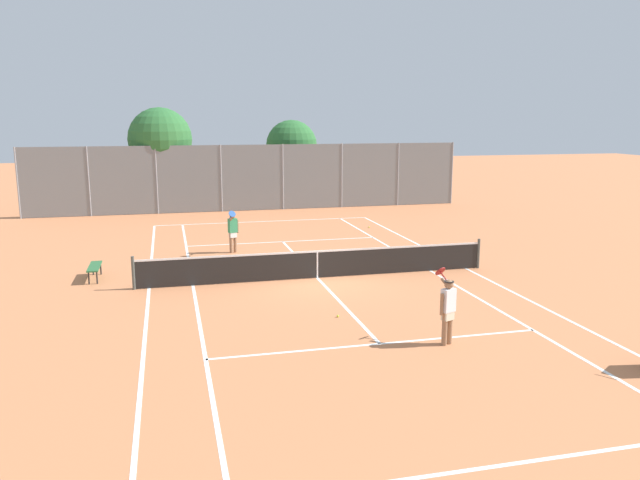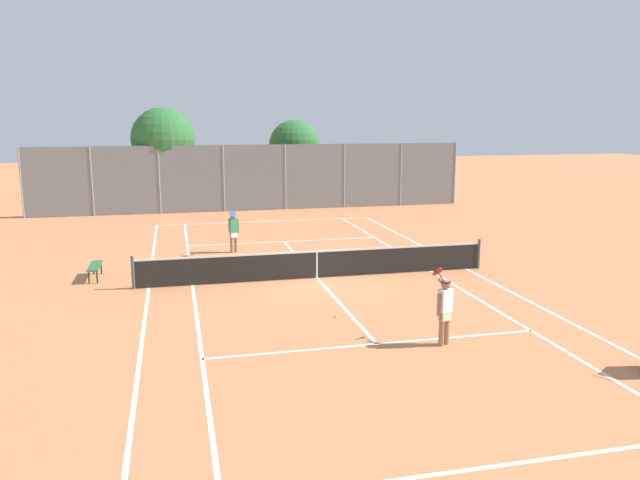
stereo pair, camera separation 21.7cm
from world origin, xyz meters
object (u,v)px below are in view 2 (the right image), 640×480
Objects in this scene: tennis_net at (317,263)px; tree_behind_right at (293,148)px; loose_tennis_ball_0 at (336,316)px; tree_behind_left at (162,141)px; player_near_side at (445,307)px; loose_tennis_ball_1 at (371,227)px; courtside_bench at (95,267)px; player_far_left at (234,230)px.

tree_behind_right is at bearing 81.47° from tennis_net.
loose_tennis_ball_0 is 22.68m from tree_behind_left.
player_near_side reaches higher than tennis_net.
tree_behind_right is (-1.91, 10.09, 3.41)m from loose_tennis_ball_1.
player_near_side reaches higher than courtside_bench.
tree_behind_left is at bearing 105.24° from player_near_side.
loose_tennis_ball_0 is 0.04× the size of courtside_bench.
loose_tennis_ball_1 is (3.20, 15.59, -0.89)m from player_near_side.
tennis_net is 6.76× the size of player_far_left.
player_far_left is at bearing 101.95° from loose_tennis_ball_0.
player_near_side is (1.54, -6.80, 0.42)m from tennis_net.
tree_behind_left reaches higher than tree_behind_right.
player_near_side reaches higher than loose_tennis_ball_1.
loose_tennis_ball_0 is at bearing -40.49° from courtside_bench.
loose_tennis_ball_0 is at bearing -98.08° from tree_behind_right.
player_near_side is 0.34× the size of tree_behind_right.
courtside_bench is at bearing -149.18° from loose_tennis_ball_1.
tree_behind_right is at bearing 81.92° from loose_tennis_ball_0.
loose_tennis_ball_1 is 0.01× the size of tree_behind_left.
player_near_side is at bearing -74.76° from tree_behind_left.
tree_behind_left reaches higher than loose_tennis_ball_1.
loose_tennis_ball_0 is (-0.44, -4.21, -0.48)m from tennis_net.
loose_tennis_ball_0 is 8.99m from courtside_bench.
player_near_side is 1.18× the size of courtside_bench.
player_far_left is 26.88× the size of loose_tennis_ball_1.
tree_behind_right is (5.16, 14.19, 2.52)m from player_far_left.
tree_behind_right reaches higher than courtside_bench.
tennis_net is at bearing -73.82° from tree_behind_left.
tennis_net is 181.82× the size of loose_tennis_ball_1.
courtside_bench reaches higher than loose_tennis_ball_0.
tree_behind_left is 1.14× the size of tree_behind_right.
loose_tennis_ball_0 is 0.01× the size of tree_behind_left.
tree_behind_left is (-9.86, 8.84, 3.93)m from loose_tennis_ball_1.
loose_tennis_ball_0 is 23.58m from tree_behind_right.
courtside_bench is 16.54m from tree_behind_left.
tennis_net is 7.46m from courtside_bench.
loose_tennis_ball_0 is (1.88, -8.90, -0.89)m from player_far_left.
tree_behind_left is (-5.12, 17.64, 3.45)m from tennis_net.
tennis_net is at bearing 83.99° from loose_tennis_ball_0.
tree_behind_right is (2.83, 18.89, 2.94)m from tennis_net.
player_near_side is 0.30× the size of tree_behind_left.
courtside_bench is at bearing 136.29° from player_near_side.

